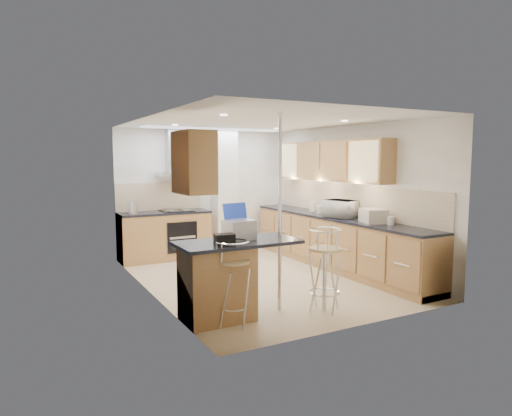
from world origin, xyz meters
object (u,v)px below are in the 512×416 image
laptop (239,230)px  bread_bin (373,216)px  bar_stool_near (233,283)px  bar_stool_end (325,270)px  microwave (341,209)px

laptop → bread_bin: 2.62m
bar_stool_near → bar_stool_end: bar_stool_end is taller
laptop → bread_bin: (2.58, 0.47, -0.03)m
bar_stool_end → bread_bin: bearing=-33.7°
microwave → bread_bin: microwave is taller
microwave → bar_stool_near: bearing=107.1°
bar_stool_end → bread_bin: size_ratio=2.59×
bar_stool_near → bread_bin: (2.80, 0.76, 0.53)m
laptop → bar_stool_near: 0.67m
bar_stool_near → bread_bin: 2.95m
laptop → microwave: bearing=17.3°
bread_bin → bar_stool_near: bearing=-146.3°
laptop → bar_stool_end: size_ratio=0.33×
laptop → bar_stool_near: bearing=-135.8°
bar_stool_near → bread_bin: bread_bin is taller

